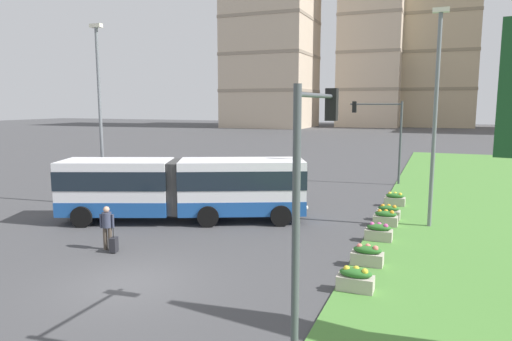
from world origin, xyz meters
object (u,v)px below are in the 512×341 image
Objects in this scene: apartment_tower_centre at (432,55)px; flower_planter_0 at (355,279)px; rolling_suitcase at (114,245)px; flower_planter_5 at (395,199)px; flower_planter_2 at (379,232)px; flower_planter_1 at (367,255)px; pedestrian_crossing at (107,225)px; streetlight_median at (435,111)px; flower_planter_4 at (388,212)px; apartment_tower_westcentre at (373,19)px; car_silver_hatch at (223,170)px; traffic_light_near_right at (310,177)px; traffic_light_far_right at (383,127)px; streetlight_left at (100,109)px; apartment_tower_west at (271,22)px; articulated_bus at (184,187)px; flower_planter_3 at (386,218)px.

flower_planter_0 is at bearing -89.63° from apartment_tower_centre.
flower_planter_0 is at bearing -2.21° from rolling_suitcase.
flower_planter_2 is at bearing -90.00° from flower_planter_5.
apartment_tower_centre is (-0.72, 106.50, 17.21)m from flower_planter_2.
flower_planter_0 is at bearing -90.00° from flower_planter_1.
streetlight_median is (11.67, 8.19, 4.36)m from pedestrian_crossing.
flower_planter_4 is 0.02× the size of apartment_tower_westcentre.
apartment_tower_centre is (12.14, 94.84, 16.88)m from car_silver_hatch.
apartment_tower_centre is (-0.32, 116.03, 13.49)m from traffic_light_near_right.
traffic_light_far_right is at bearing -90.53° from apartment_tower_centre.
streetlight_left reaches higher than pedestrian_crossing.
apartment_tower_west is (-36.43, 97.44, 20.96)m from traffic_light_near_right.
rolling_suitcase reaches higher than flower_planter_0.
apartment_tower_west is at bearing 107.38° from articulated_bus.
streetlight_left reaches higher than flower_planter_3.
traffic_light_near_right is (-0.40, -16.67, 3.72)m from flower_planter_5.
flower_planter_1 is 8.27m from streetlight_median.
flower_planter_5 is at bearing 51.20° from pedestrian_crossing.
flower_planter_2 is at bearing -0.59° from articulated_bus.
apartment_tower_west is at bearing 103.96° from streetlight_left.
apartment_tower_westcentre is at bearing 27.66° from apartment_tower_west.
flower_planter_2 is (0.00, 3.18, 0.00)m from flower_planter_1.
flower_planter_5 is 0.02× the size of apartment_tower_west.
flower_planter_0 and flower_planter_2 have the same top height.
traffic_light_far_right is 0.59× the size of streetlight_left.
flower_planter_0 is 0.18× the size of traffic_light_near_right.
flower_planter_5 is 0.11× the size of streetlight_left.
flower_planter_3 is 16.16m from streetlight_left.
rolling_suitcase is at bearing 154.17° from traffic_light_near_right.
pedestrian_crossing is 9.96m from flower_planter_1.
flower_planter_4 is at bearing 162.83° from streetlight_median.
apartment_tower_westcentre is (-14.63, 97.00, 25.83)m from flower_planter_3.
apartment_tower_centre is at bearing 90.38° from flower_planter_1.
flower_planter_1 is at bearing 90.00° from flower_planter_0.
apartment_tower_westcentre reaches higher than flower_planter_1.
articulated_bus is at bearing 90.17° from rolling_suitcase.
pedestrian_crossing is at bearing -144.94° from streetlight_median.
rolling_suitcase is 0.88× the size of flower_planter_4.
flower_planter_1 is (9.32, 2.04, 0.11)m from rolling_suitcase.
streetlight_median is (1.90, 0.63, 4.94)m from flower_planter_3.
flower_planter_1 is at bearing -67.99° from apartment_tower_west.
articulated_bus is 0.22× the size of apartment_tower_westcentre.
flower_planter_3 is at bearing -35.33° from car_silver_hatch.
apartment_tower_west is 0.96× the size of apartment_tower_westcentre.
flower_planter_1 is (9.34, -3.27, -1.23)m from articulated_bus.
flower_planter_4 is (0.00, 3.76, 0.00)m from flower_planter_2.
streetlight_left is at bearing 130.90° from pedestrian_crossing.
pedestrian_crossing is 1.58× the size of flower_planter_1.
flower_planter_0 is 10.23m from streetlight_median.
pedestrian_crossing is 99.74m from apartment_tower_west.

